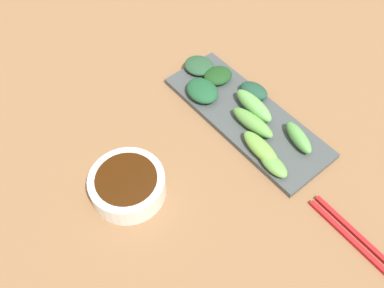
{
  "coord_description": "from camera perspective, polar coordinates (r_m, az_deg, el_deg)",
  "views": [
    {
      "loc": [
        -0.28,
        -0.34,
        0.65
      ],
      "look_at": [
        -0.0,
        -0.01,
        0.05
      ],
      "focal_mm": 38.17,
      "sensor_mm": 36.0,
      "label": 1
    }
  ],
  "objects": [
    {
      "name": "broccoli_stalk_5",
      "position": [
        0.81,
        8.62,
        5.33
      ],
      "size": [
        0.04,
        0.1,
        0.03
      ],
      "primitive_type": "ellipsoid",
      "rotation": [
        0.0,
        0.0,
        -0.06
      ],
      "color": "#6AB157",
      "rests_on": "serving_plate"
    },
    {
      "name": "broccoli_leafy_3",
      "position": [
        0.83,
        1.46,
        7.45
      ],
      "size": [
        0.06,
        0.08,
        0.03
      ],
      "primitive_type": "ellipsoid",
      "rotation": [
        0.0,
        0.0,
        -0.04
      ],
      "color": "#1D5430",
      "rests_on": "serving_plate"
    },
    {
      "name": "broccoli_stalk_1",
      "position": [
        0.78,
        8.47,
        2.98
      ],
      "size": [
        0.04,
        0.1,
        0.03
      ],
      "primitive_type": "ellipsoid",
      "rotation": [
        0.0,
        0.0,
        0.08
      ],
      "color": "#62A048",
      "rests_on": "serving_plate"
    },
    {
      "name": "broccoli_leafy_8",
      "position": [
        0.89,
        0.98,
        10.9
      ],
      "size": [
        0.07,
        0.08,
        0.02
      ],
      "primitive_type": "ellipsoid",
      "rotation": [
        0.0,
        0.0,
        0.24
      ],
      "color": "#274E31",
      "rests_on": "serving_plate"
    },
    {
      "name": "broccoli_stalk_4",
      "position": [
        0.75,
        9.58,
        -0.6
      ],
      "size": [
        0.04,
        0.09,
        0.03
      ],
      "primitive_type": "ellipsoid",
      "rotation": [
        0.0,
        0.0,
        -0.08
      ],
      "color": "#74B248",
      "rests_on": "serving_plate"
    },
    {
      "name": "chopsticks",
      "position": [
        0.73,
        23.39,
        -13.51
      ],
      "size": [
        0.03,
        0.23,
        0.01
      ],
      "rotation": [
        0.0,
        0.0,
        -0.03
      ],
      "color": "red",
      "rests_on": "tabletop"
    },
    {
      "name": "tabletop",
      "position": [
        0.77,
        -0.15,
        -1.3
      ],
      "size": [
        2.1,
        2.1,
        0.02
      ],
      "primitive_type": "cube",
      "color": "olive",
      "rests_on": "ground"
    },
    {
      "name": "sauce_bowl",
      "position": [
        0.7,
        -8.77,
        -5.9
      ],
      "size": [
        0.13,
        0.13,
        0.05
      ],
      "color": "white",
      "rests_on": "tabletop"
    },
    {
      "name": "broccoli_stalk_6",
      "position": [
        0.74,
        11.28,
        -2.77
      ],
      "size": [
        0.03,
        0.07,
        0.02
      ],
      "primitive_type": "ellipsoid",
      "rotation": [
        0.0,
        0.0,
        -0.07
      ],
      "color": "#66A64A",
      "rests_on": "serving_plate"
    },
    {
      "name": "broccoli_leafy_0",
      "position": [
        0.86,
        3.64,
        9.51
      ],
      "size": [
        0.07,
        0.06,
        0.02
      ],
      "primitive_type": "ellipsoid",
      "rotation": [
        0.0,
        0.0,
        -0.17
      ],
      "color": "#1B451C",
      "rests_on": "serving_plate"
    },
    {
      "name": "broccoli_stalk_2",
      "position": [
        0.78,
        14.66,
        0.9
      ],
      "size": [
        0.05,
        0.08,
        0.03
      ],
      "primitive_type": "ellipsoid",
      "rotation": [
        0.0,
        0.0,
        -0.28
      ],
      "color": "#5DA14D",
      "rests_on": "serving_plate"
    },
    {
      "name": "broccoli_leafy_7",
      "position": [
        0.84,
        8.64,
        7.34
      ],
      "size": [
        0.05,
        0.07,
        0.02
      ],
      "primitive_type": "ellipsoid",
      "rotation": [
        0.0,
        0.0,
        0.2
      ],
      "color": "#1E4733",
      "rests_on": "serving_plate"
    },
    {
      "name": "serving_plate",
      "position": [
        0.82,
        7.54,
        3.87
      ],
      "size": [
        0.13,
        0.36,
        0.01
      ],
      "primitive_type": "cube",
      "color": "#444A4C",
      "rests_on": "tabletop"
    }
  ]
}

